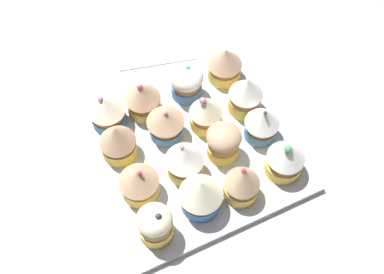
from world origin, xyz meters
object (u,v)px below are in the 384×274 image
Objects in this scene: cupcake_3 at (155,224)px; cupcake_5 at (166,122)px; cupcake_4 at (143,98)px; cupcake_10 at (223,142)px; cupcake_14 at (262,122)px; cupcake_9 at (206,112)px; napkin at (153,37)px; cupcake_8 at (186,82)px; cupcake_2 at (139,182)px; cupcake_15 at (286,158)px; cupcake_7 at (201,194)px; cupcake_0 at (107,111)px; cupcake_12 at (225,63)px; cupcake_11 at (242,183)px; cupcake_6 at (185,160)px; baking_tray at (192,148)px; cupcake_1 at (117,141)px; cupcake_13 at (246,94)px.

cupcake_5 is at bearing 151.33° from cupcake_3.
cupcake_3 is 22.24cm from cupcake_4.
cupcake_10 is 7.23cm from cupcake_14.
cupcake_9 is 0.52× the size of napkin.
cupcake_9 is at bearing 1.50° from cupcake_8.
cupcake_14 reaches higher than cupcake_2.
cupcake_7 is at bearing -89.95° from cupcake_15.
cupcake_2 is 14.77cm from cupcake_10.
cupcake_0 and cupcake_12 have the same top height.
cupcake_3 is at bearing -46.87° from cupcake_9.
cupcake_7 is 1.03× the size of cupcake_11.
cupcake_7 is (6.30, -0.30, 0.25)cm from cupcake_6.
cupcake_0 is 0.93× the size of cupcake_14.
cupcake_2 is at bearing -69.77° from baking_tray.
cupcake_0 is at bearing -151.16° from cupcake_6.
cupcake_0 is at bearing -133.83° from baking_tray.
cupcake_3 is 1.08× the size of cupcake_8.
cupcake_9 is (7.07, 8.27, 0.02)cm from cupcake_4.
cupcake_1 reaches higher than cupcake_12.
cupcake_2 is at bearing -128.97° from cupcake_7.
cupcake_8 is at bearing -149.92° from cupcake_14.
cupcake_11 is (20.82, 7.59, 0.07)cm from cupcake_4.
cupcake_0 is at bearing -132.59° from cupcake_15.
cupcake_6 is 1.15× the size of cupcake_8.
cupcake_0 is 0.95× the size of cupcake_9.
cupcake_3 is 11.11cm from cupcake_6.
cupcake_0 is at bearing 178.62° from cupcake_3.
cupcake_6 reaches higher than cupcake_5.
napkin is at bearing -152.81° from cupcake_12.
cupcake_14 is at bearing 64.00° from cupcake_5.
cupcake_7 is at bearing 20.01° from cupcake_0.
cupcake_4 reaches higher than cupcake_1.
cupcake_14 is at bearing 75.90° from baking_tray.
cupcake_10 is at bearing 64.58° from cupcake_1.
baking_tray is at bearing 141.16° from cupcake_6.
napkin is at bearing -179.43° from cupcake_10.
cupcake_7 is 0.55× the size of napkin.
cupcake_6 is at bearing -38.84° from baking_tray.
cupcake_3 is 0.96× the size of cupcake_11.
cupcake_14 is at bearing 116.38° from cupcake_7.
cupcake_4 reaches higher than cupcake_0.
cupcake_0 reaches higher than cupcake_5.
cupcake_9 reaches higher than cupcake_1.
cupcake_6 reaches higher than cupcake_0.
cupcake_3 is 1.03× the size of cupcake_12.
cupcake_4 is at bearing -174.19° from cupcake_6.
cupcake_15 reaches higher than cupcake_1.
cupcake_8 is 0.85× the size of cupcake_13.
cupcake_12 is (-10.77, 11.41, 4.25)cm from baking_tray.
cupcake_9 reaches higher than baking_tray.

